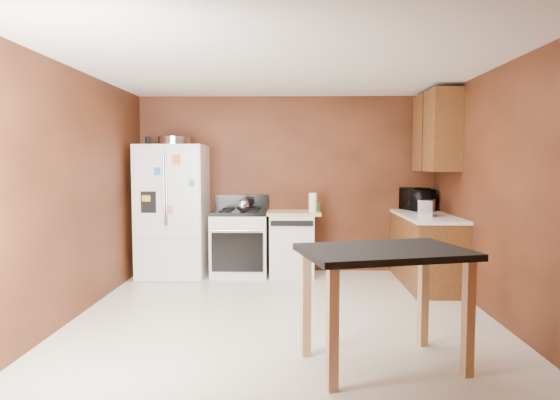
{
  "coord_description": "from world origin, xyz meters",
  "views": [
    {
      "loc": [
        0.07,
        -4.9,
        1.56
      ],
      "look_at": [
        -0.06,
        0.85,
        1.13
      ],
      "focal_mm": 32.0,
      "sensor_mm": 36.0,
      "label": 1
    }
  ],
  "objects_px": {
    "microwave": "(417,200)",
    "island": "(384,267)",
    "kettle": "(243,205)",
    "gas_range": "(240,242)",
    "toaster": "(427,208)",
    "refrigerator": "(173,211)",
    "pen_cup": "(148,141)",
    "green_canister": "(317,207)",
    "dishwasher": "(292,243)",
    "roasting_pan": "(174,141)",
    "paper_towel": "(313,203)"
  },
  "relations": [
    {
      "from": "microwave",
      "to": "refrigerator",
      "type": "distance_m",
      "value": 3.38
    },
    {
      "from": "toaster",
      "to": "refrigerator",
      "type": "xyz_separation_m",
      "value": [
        -3.29,
        0.6,
        -0.1
      ]
    },
    {
      "from": "paper_towel",
      "to": "island",
      "type": "relative_size",
      "value": 0.19
    },
    {
      "from": "pen_cup",
      "to": "kettle",
      "type": "height_order",
      "value": "pen_cup"
    },
    {
      "from": "microwave",
      "to": "island",
      "type": "bearing_deg",
      "value": 143.01
    },
    {
      "from": "green_canister",
      "to": "pen_cup",
      "type": "bearing_deg",
      "value": -175.34
    },
    {
      "from": "kettle",
      "to": "gas_range",
      "type": "distance_m",
      "value": 0.55
    },
    {
      "from": "green_canister",
      "to": "refrigerator",
      "type": "distance_m",
      "value": 1.98
    },
    {
      "from": "toaster",
      "to": "dishwasher",
      "type": "bearing_deg",
      "value": 179.61
    },
    {
      "from": "roasting_pan",
      "to": "gas_range",
      "type": "xyz_separation_m",
      "value": [
        0.88,
        0.06,
        -1.39
      ]
    },
    {
      "from": "refrigerator",
      "to": "gas_range",
      "type": "xyz_separation_m",
      "value": [
        0.91,
        0.06,
        -0.44
      ]
    },
    {
      "from": "paper_towel",
      "to": "green_canister",
      "type": "bearing_deg",
      "value": 68.81
    },
    {
      "from": "toaster",
      "to": "kettle",
      "type": "bearing_deg",
      "value": -170.38
    },
    {
      "from": "kettle",
      "to": "toaster",
      "type": "distance_m",
      "value": 2.38
    },
    {
      "from": "roasting_pan",
      "to": "toaster",
      "type": "height_order",
      "value": "roasting_pan"
    },
    {
      "from": "microwave",
      "to": "refrigerator",
      "type": "relative_size",
      "value": 0.28
    },
    {
      "from": "green_canister",
      "to": "island",
      "type": "relative_size",
      "value": 0.08
    },
    {
      "from": "kettle",
      "to": "island",
      "type": "bearing_deg",
      "value": -65.17
    },
    {
      "from": "paper_towel",
      "to": "dishwasher",
      "type": "xyz_separation_m",
      "value": [
        -0.29,
        0.1,
        -0.57
      ]
    },
    {
      "from": "paper_towel",
      "to": "green_canister",
      "type": "xyz_separation_m",
      "value": [
        0.06,
        0.16,
        -0.08
      ]
    },
    {
      "from": "green_canister",
      "to": "dishwasher",
      "type": "xyz_separation_m",
      "value": [
        -0.35,
        -0.06,
        -0.49
      ]
    },
    {
      "from": "toaster",
      "to": "refrigerator",
      "type": "distance_m",
      "value": 3.35
    },
    {
      "from": "roasting_pan",
      "to": "pen_cup",
      "type": "height_order",
      "value": "roasting_pan"
    },
    {
      "from": "green_canister",
      "to": "dishwasher",
      "type": "relative_size",
      "value": 0.12
    },
    {
      "from": "refrigerator",
      "to": "island",
      "type": "height_order",
      "value": "refrigerator"
    },
    {
      "from": "island",
      "to": "toaster",
      "type": "bearing_deg",
      "value": 68.13
    },
    {
      "from": "island",
      "to": "dishwasher",
      "type": "bearing_deg",
      "value": 102.62
    },
    {
      "from": "kettle",
      "to": "island",
      "type": "distance_m",
      "value": 3.23
    },
    {
      "from": "kettle",
      "to": "dishwasher",
      "type": "relative_size",
      "value": 0.2
    },
    {
      "from": "refrigerator",
      "to": "island",
      "type": "bearing_deg",
      "value": -52.38
    },
    {
      "from": "kettle",
      "to": "microwave",
      "type": "relative_size",
      "value": 0.35
    },
    {
      "from": "pen_cup",
      "to": "paper_towel",
      "type": "height_order",
      "value": "pen_cup"
    },
    {
      "from": "toaster",
      "to": "island",
      "type": "relative_size",
      "value": 0.2
    },
    {
      "from": "kettle",
      "to": "paper_towel",
      "type": "distance_m",
      "value": 0.95
    },
    {
      "from": "green_canister",
      "to": "gas_range",
      "type": "height_order",
      "value": "gas_range"
    },
    {
      "from": "microwave",
      "to": "kettle",
      "type": "bearing_deg",
      "value": 77.52
    },
    {
      "from": "gas_range",
      "to": "island",
      "type": "relative_size",
      "value": 0.8
    },
    {
      "from": "dishwasher",
      "to": "microwave",
      "type": "bearing_deg",
      "value": 3.12
    },
    {
      "from": "toaster",
      "to": "island",
      "type": "bearing_deg",
      "value": -89.76
    },
    {
      "from": "refrigerator",
      "to": "dishwasher",
      "type": "bearing_deg",
      "value": 2.99
    },
    {
      "from": "refrigerator",
      "to": "dishwasher",
      "type": "distance_m",
      "value": 1.69
    },
    {
      "from": "toaster",
      "to": "pen_cup",
      "type": "bearing_deg",
      "value": -166.76
    },
    {
      "from": "island",
      "to": "gas_range",
      "type": "bearing_deg",
      "value": 114.68
    },
    {
      "from": "green_canister",
      "to": "toaster",
      "type": "relative_size",
      "value": 0.38
    },
    {
      "from": "toaster",
      "to": "gas_range",
      "type": "distance_m",
      "value": 2.53
    },
    {
      "from": "green_canister",
      "to": "dishwasher",
      "type": "height_order",
      "value": "green_canister"
    },
    {
      "from": "toaster",
      "to": "refrigerator",
      "type": "bearing_deg",
      "value": -168.27
    },
    {
      "from": "microwave",
      "to": "dishwasher",
      "type": "xyz_separation_m",
      "value": [
        -1.74,
        -0.09,
        -0.59
      ]
    },
    {
      "from": "paper_towel",
      "to": "refrigerator",
      "type": "bearing_deg",
      "value": 179.64
    },
    {
      "from": "kettle",
      "to": "green_canister",
      "type": "height_order",
      "value": "kettle"
    }
  ]
}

